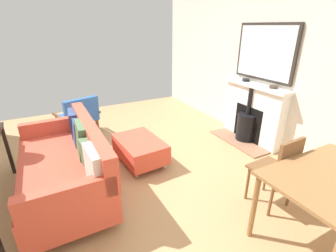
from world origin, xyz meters
The scene contains 11 objects.
ground_plane centered at (0.00, 0.00, 0.00)m, with size 5.12×6.16×0.01m, color tan.
wall_left centered at (-2.56, 0.00, 1.35)m, with size 0.12×6.16×2.70m, color silver.
fireplace centered at (-2.37, 0.04, 0.45)m, with size 0.55×1.27×1.01m.
mirror_over_mantel centered at (-2.47, 0.04, 1.51)m, with size 0.04×1.13×0.87m.
mantel_bowl_near centered at (-2.38, -0.19, 1.04)m, with size 0.13×0.13×0.05m.
mantel_bowl_far centered at (-2.38, 0.38, 1.04)m, with size 0.12×0.12×0.05m.
sofa centered at (0.64, 0.09, 0.37)m, with size 0.91×1.86×0.84m.
ottoman centered at (-0.36, -0.13, 0.23)m, with size 0.62×0.88×0.37m.
armchair_accent centered at (0.27, -1.49, 0.42)m, with size 0.80×0.72×0.76m.
dining_table centered at (-1.33, 1.99, 0.64)m, with size 1.16×0.80×0.73m.
dining_chair_near_fireplace centered at (-1.33, 1.46, 0.51)m, with size 0.42×0.42×0.87m.
Camera 1 is at (0.71, 2.83, 1.90)m, focal length 25.60 mm.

